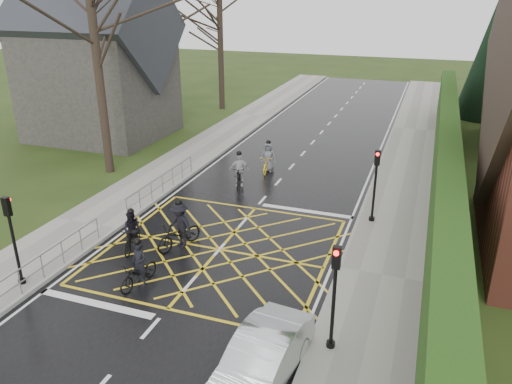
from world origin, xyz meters
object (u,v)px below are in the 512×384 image
Objects in this scene: cyclist_back at (132,235)px; cyclist_front at (239,173)px; cyclist_mid at (180,230)px; cyclist_rear at (139,270)px; car at (261,360)px; cyclist_lead at (268,161)px.

cyclist_front is at bearing 66.45° from cyclist_back.
cyclist_back is 0.82× the size of cyclist_mid.
cyclist_back is at bearing -129.34° from cyclist_mid.
cyclist_rear is 0.45× the size of car.
cyclist_front is at bearing 99.93° from cyclist_rear.
car is (5.21, -2.81, 0.11)m from cyclist_rear.
cyclist_mid is 1.16× the size of cyclist_lead.
cyclist_mid is (1.55, 0.80, 0.08)m from cyclist_back.
cyclist_lead is (0.52, 11.94, 0.05)m from cyclist_rear.
cyclist_front is (-0.16, 9.43, 0.11)m from cyclist_rear.
cyclist_front is (1.35, 7.43, 0.03)m from cyclist_back.
cyclist_lead is at bearing 110.22° from cyclist_mid.
cyclist_mid is 9.15m from cyclist_lead.
cyclist_mid reaches higher than cyclist_rear.
cyclist_rear is at bearing -66.10° from cyclist_back.
cyclist_front is (-0.20, 6.63, -0.05)m from cyclist_mid.
cyclist_front reaches higher than cyclist_lead.
cyclist_front is at bearing 119.98° from car.
cyclist_front reaches higher than car.
cyclist_lead is (0.68, 2.51, -0.07)m from cyclist_front.
cyclist_rear is 11.95m from cyclist_lead.
cyclist_mid is at bearing 138.96° from car.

